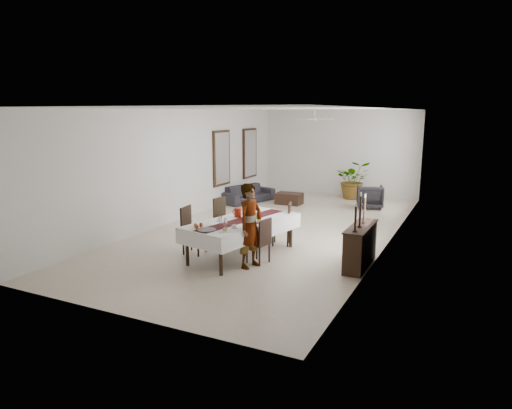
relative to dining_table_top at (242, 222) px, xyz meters
name	(u,v)px	position (x,y,z in m)	size (l,w,h in m)	color
floor	(276,229)	(-0.28, 2.49, -0.77)	(6.00, 12.00, 0.00)	beige
ceiling	(277,109)	(-0.28, 2.49, 2.43)	(6.00, 12.00, 0.02)	white
wall_back	(339,153)	(-0.28, 8.49, 0.83)	(6.00, 0.02, 3.20)	silver
wall_front	(116,216)	(-0.28, -3.51, 0.83)	(6.00, 0.02, 3.20)	silver
wall_left	(183,165)	(-3.28, 2.49, 0.83)	(0.02, 12.00, 3.20)	silver
wall_right	(392,177)	(2.72, 2.49, 0.83)	(0.02, 12.00, 3.20)	silver
dining_table_top	(242,222)	(0.00, 0.00, 0.00)	(1.06, 2.55, 0.05)	black
table_leg_fl	(187,248)	(-0.71, -1.08, -0.40)	(0.07, 0.07, 0.74)	black
table_leg_fr	(221,257)	(0.20, -1.28, -0.40)	(0.07, 0.07, 0.74)	black
table_leg_bl	(259,226)	(-0.20, 1.28, -0.40)	(0.07, 0.07, 0.74)	black
table_leg_br	(291,232)	(0.71, 1.08, -0.40)	(0.07, 0.07, 0.74)	black
tablecloth_top	(242,220)	(0.00, 0.00, 0.03)	(1.25, 2.74, 0.01)	white
tablecloth_drape_left	(221,223)	(-0.61, 0.13, -0.12)	(0.01, 2.74, 0.32)	silver
tablecloth_drape_right	(265,232)	(0.61, -0.13, -0.12)	(0.01, 2.74, 0.32)	white
tablecloth_drape_near	(198,241)	(-0.29, -1.33, -0.12)	(1.25, 0.01, 0.32)	white
tablecloth_drape_far	(279,216)	(0.29, 1.33, -0.12)	(1.25, 0.01, 0.32)	silver
table_runner	(242,220)	(0.00, 0.00, 0.04)	(0.37, 2.66, 0.00)	#53171A
red_pitcher	(238,212)	(-0.23, 0.21, 0.14)	(0.16, 0.16, 0.21)	#991C0B
pitcher_handle	(235,212)	(-0.31, 0.23, 0.14)	(0.13, 0.13, 0.02)	#980C0B
wine_glass_near	(225,223)	(-0.02, -0.70, 0.13)	(0.07, 0.07, 0.18)	white
wine_glass_mid	(220,220)	(-0.23, -0.55, 0.13)	(0.07, 0.07, 0.18)	silver
wine_glass_far	(246,216)	(0.06, 0.04, 0.13)	(0.07, 0.07, 0.18)	white
teacup_right	(234,227)	(0.18, -0.69, 0.07)	(0.10, 0.10, 0.06)	white
saucer_right	(234,228)	(0.18, -0.69, 0.04)	(0.16, 0.16, 0.01)	white
teacup_left	(220,220)	(-0.39, -0.30, 0.07)	(0.10, 0.10, 0.06)	white
saucer_left	(220,221)	(-0.39, -0.30, 0.04)	(0.16, 0.16, 0.01)	white
plate_near_right	(225,231)	(0.14, -1.01, 0.05)	(0.25, 0.25, 0.02)	white
bread_near_right	(225,230)	(0.14, -1.01, 0.08)	(0.10, 0.10, 0.10)	tan
plate_near_left	(206,225)	(-0.48, -0.71, 0.05)	(0.25, 0.25, 0.02)	white
plate_far_left	(247,213)	(-0.21, 0.64, 0.05)	(0.25, 0.25, 0.02)	white
serving_tray	(206,230)	(-0.24, -1.09, 0.05)	(0.38, 0.38, 0.02)	#3C3C41
jam_jar_a	(197,227)	(-0.47, -1.07, 0.08)	(0.07, 0.07, 0.08)	#8F4714
jam_jar_b	(195,226)	(-0.56, -0.99, 0.08)	(0.07, 0.07, 0.08)	#964715
jam_jar_c	(201,225)	(-0.49, -0.89, 0.08)	(0.07, 0.07, 0.08)	#913C15
fruit_basket	(252,216)	(0.11, 0.25, 0.09)	(0.32, 0.32, 0.11)	brown
fruit_red	(254,212)	(0.14, 0.26, 0.17)	(0.10, 0.10, 0.10)	#A62110
fruit_green	(251,212)	(0.07, 0.29, 0.17)	(0.08, 0.08, 0.08)	olive
chair_right_near_seat	(258,243)	(0.52, -0.27, -0.34)	(0.41, 0.41, 0.05)	black
chair_right_near_leg_fl	(260,257)	(0.64, -0.47, -0.57)	(0.04, 0.04, 0.40)	black
chair_right_near_leg_fr	(269,253)	(0.71, -0.15, -0.57)	(0.04, 0.04, 0.40)	black
chair_right_near_leg_bl	(247,254)	(0.32, -0.40, -0.57)	(0.04, 0.04, 0.40)	black
chair_right_near_leg_br	(257,250)	(0.39, -0.08, -0.57)	(0.04, 0.04, 0.40)	black
chair_right_near_back	(265,232)	(0.70, -0.31, -0.06)	(0.41, 0.04, 0.52)	black
chair_right_far_seat	(281,226)	(0.43, 1.18, -0.32)	(0.43, 0.43, 0.05)	black
chair_right_far_leg_fl	(288,238)	(0.65, 1.06, -0.56)	(0.04, 0.04, 0.43)	black
chair_right_far_leg_fr	(289,234)	(0.55, 1.40, -0.56)	(0.04, 0.04, 0.43)	black
chair_right_far_leg_bl	(273,237)	(0.31, 0.96, -0.56)	(0.04, 0.04, 0.43)	black
chair_right_far_leg_br	(275,234)	(0.21, 1.30, -0.56)	(0.04, 0.04, 0.43)	black
chair_right_far_back	(290,214)	(0.61, 1.24, -0.02)	(0.43, 0.04, 0.55)	black
chair_left_near_seat	(194,233)	(-1.04, -0.31, -0.30)	(0.45, 0.45, 0.05)	black
chair_left_near_leg_fl	(191,241)	(-1.24, -0.15, -0.55)	(0.04, 0.04, 0.44)	black
chair_left_near_leg_fr	(183,245)	(-1.21, -0.51, -0.55)	(0.04, 0.04, 0.44)	black
chair_left_near_leg_bl	(206,242)	(-0.88, -0.11, -0.55)	(0.04, 0.04, 0.44)	black
chair_left_near_leg_br	(198,247)	(-0.84, -0.48, -0.55)	(0.04, 0.04, 0.44)	black
chair_left_near_back	(186,219)	(-1.25, -0.33, 0.01)	(0.45, 0.04, 0.57)	black
chair_left_far_seat	(225,221)	(-1.05, 1.08, -0.32)	(0.43, 0.43, 0.05)	black
chair_left_far_leg_fl	(225,227)	(-1.18, 1.30, -0.56)	(0.04, 0.04, 0.43)	black
chair_left_far_leg_fr	(215,230)	(-1.26, 0.95, -0.56)	(0.04, 0.04, 0.43)	black
chair_left_far_leg_bl	(235,230)	(-0.84, 1.22, -0.56)	(0.04, 0.04, 0.43)	black
chair_left_far_leg_br	(226,232)	(-0.92, 0.87, -0.56)	(0.04, 0.04, 0.43)	black
chair_left_far_back	(219,208)	(-1.24, 1.13, -0.03)	(0.43, 0.04, 0.55)	black
woman	(250,226)	(0.48, -0.57, 0.09)	(0.63, 0.41, 1.73)	#95989E
sideboard_body	(360,247)	(2.50, 0.42, -0.35)	(0.37, 1.39, 0.84)	black
sideboard_top	(361,226)	(2.50, 0.42, 0.08)	(0.41, 1.45, 0.03)	black
candlestick_near_base	(355,231)	(2.50, -0.09, 0.11)	(0.09, 0.09, 0.03)	black
candlestick_near_shaft	(355,218)	(2.50, -0.09, 0.35)	(0.05, 0.05, 0.46)	black
candlestick_near_candle	(356,205)	(2.50, -0.09, 0.62)	(0.03, 0.03, 0.07)	beige
candlestick_mid_base	(360,227)	(2.50, 0.28, 0.11)	(0.09, 0.09, 0.03)	black
candlestick_mid_shaft	(360,211)	(2.50, 0.28, 0.42)	(0.05, 0.05, 0.60)	black
candlestick_mid_candle	(361,194)	(2.50, 0.28, 0.76)	(0.03, 0.03, 0.07)	white
candlestick_far_base	(364,223)	(2.50, 0.65, 0.11)	(0.09, 0.09, 0.03)	black
candlestick_far_shaft	(364,210)	(2.50, 0.65, 0.38)	(0.05, 0.05, 0.51)	black
candlestick_far_candle	(365,196)	(2.50, 0.65, 0.67)	(0.03, 0.03, 0.07)	beige
sofa	(248,194)	(-2.69, 5.56, -0.48)	(2.01, 0.78, 0.59)	#2C282E
armchair	(370,197)	(1.40, 6.39, -0.39)	(0.81, 0.84, 0.76)	#27252A
coffee_table	(289,199)	(-1.24, 5.83, -0.58)	(0.87, 0.58, 0.39)	black
potted_plant	(353,180)	(0.48, 7.82, -0.08)	(1.25, 1.08, 1.39)	#2D5923
mirror_frame_near	(222,158)	(-3.24, 4.69, 0.83)	(0.06, 1.05, 1.85)	black
mirror_glass_near	(222,158)	(-3.21, 4.69, 0.83)	(0.01, 0.90, 1.70)	white
mirror_frame_far	(250,153)	(-3.24, 6.79, 0.83)	(0.06, 1.05, 1.85)	black
mirror_glass_far	(251,153)	(-3.21, 6.79, 0.83)	(0.01, 0.90, 1.70)	silver
fan_rod	(314,113)	(-0.28, 5.49, 2.33)	(0.04, 0.04, 0.20)	white
fan_hub	(314,119)	(-0.28, 5.49, 2.13)	(0.16, 0.16, 0.08)	silver
fan_blade_n	(318,119)	(-0.28, 5.84, 2.13)	(0.10, 0.55, 0.01)	white
fan_blade_s	(311,119)	(-0.28, 5.14, 2.13)	(0.10, 0.55, 0.01)	white
fan_blade_e	(325,119)	(0.07, 5.49, 2.13)	(0.55, 0.10, 0.01)	white
fan_blade_w	(304,119)	(-0.63, 5.49, 2.13)	(0.55, 0.10, 0.01)	white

